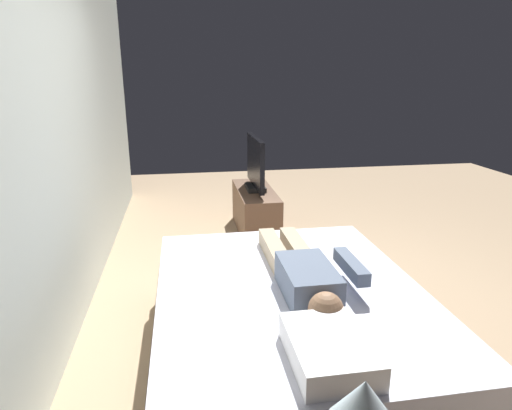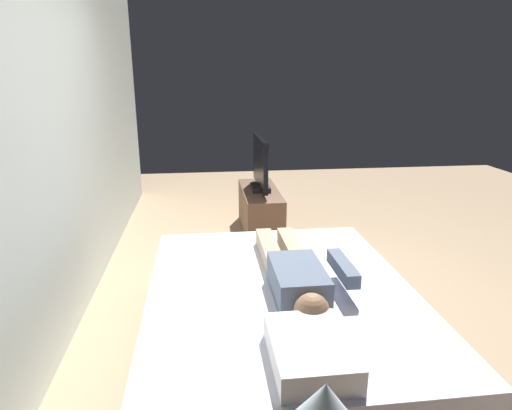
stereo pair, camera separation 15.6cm
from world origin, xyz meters
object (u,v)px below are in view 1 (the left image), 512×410
Objects in this scene: pillow at (329,350)px; remote at (358,268)px; tv_stand at (255,211)px; lamp at (364,408)px; tv at (255,165)px; person at (304,272)px; bed at (289,328)px.

pillow reaches higher than remote.
pillow is 0.44× the size of tv_stand.
remote is 1.65m from lamp.
tv reaches higher than pillow.
pillow is 3.17m from tv_stand.
lamp is (-3.76, 0.31, 0.60)m from tv_stand.
pillow is 3.20× the size of remote.
bed is at bearing 107.67° from person.
remote reaches higher than bed.
tv is (0.00, 0.00, 0.53)m from tv_stand.
lamp is (-1.35, 0.21, 0.23)m from person.
tv_stand is 2.62× the size of lamp.
pillow is 0.68m from lamp.
lamp is at bearing 174.91° from bed.
tv_stand is (2.41, -0.11, -0.37)m from person.
lamp is (-1.33, 0.12, 0.59)m from bed.
remote is at bearing -22.17° from lamp.
tv_stand is 0.53m from tv.
bed is at bearing 109.97° from remote.
remote is 2.29m from tv_stand.
person is 2.41m from tv.
lamp is (-1.51, 0.61, 0.30)m from remote.
tv_stand is at bearing -4.62° from bed.
remote is 0.14× the size of tv_stand.
person is (0.03, -0.09, 0.36)m from bed.
bed is 4.27× the size of pillow.
lamp is (-3.76, 0.31, 0.07)m from tv.
remote is at bearing -29.22° from pillow.
tv reaches higher than remote.
bed is 1.87× the size of tv_stand.
lamp is at bearing 175.22° from tv_stand.
pillow is at bearing 176.42° from tv.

